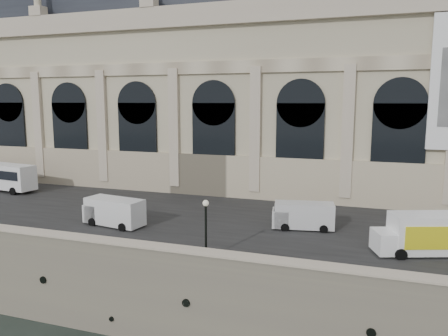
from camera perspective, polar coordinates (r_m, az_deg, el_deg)
The scene contains 8 objects.
quay at distance 63.81m, azimuth 6.15°, elevation -4.17°, with size 160.00×70.00×6.00m, color #7A725D.
street at distance 43.42m, azimuth 0.06°, elevation -6.20°, with size 160.00×24.00×0.06m, color #2D2D2D.
parapet at distance 31.43m, azimuth -7.98°, elevation -11.10°, with size 160.00×1.40×1.21m.
museum at distance 59.88m, azimuth -0.17°, elevation 11.15°, with size 69.00×18.70×29.10m.
van_b at distance 41.07m, azimuth -14.44°, elevation -5.54°, with size 5.96×3.03×2.54m.
van_c at distance 39.31m, azimuth 9.92°, elevation -6.16°, with size 5.62×2.95×2.38m.
box_truck at distance 35.80m, azimuth 25.19°, elevation -7.83°, with size 7.94×4.81×3.06m.
lamp_right at distance 31.30m, azimuth -2.39°, elevation -8.11°, with size 0.44×0.44×4.36m.
Camera 1 is at (13.50, -25.71, 17.27)m, focal length 35.00 mm.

